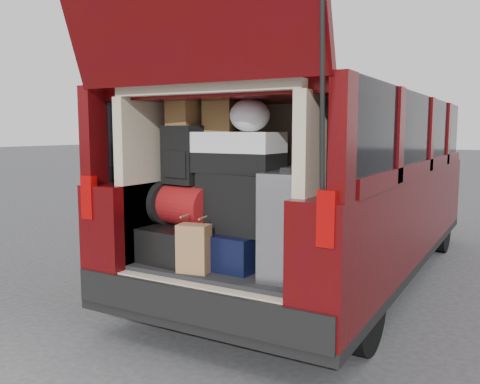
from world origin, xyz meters
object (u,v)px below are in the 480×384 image
object	(u,v)px
navy_hardshell	(238,248)
silver_roller	(290,225)
black_hardshell	(184,242)
backpack	(183,155)
red_duffel	(186,205)
kraft_bag	(194,248)
twotone_duffel	(236,152)
black_soft_case	(242,203)

from	to	relation	value
navy_hardshell	silver_roller	distance (m)	0.50
black_hardshell	backpack	distance (m)	0.63
backpack	red_duffel	bearing A→B (deg)	15.61
kraft_bag	twotone_duffel	size ratio (longest dim) A/B	0.51
backpack	twotone_duffel	size ratio (longest dim) A/B	0.67
silver_roller	kraft_bag	size ratio (longest dim) A/B	2.11
silver_roller	twotone_duffel	distance (m)	0.64
silver_roller	black_soft_case	bearing A→B (deg)	160.72
red_duffel	twotone_duffel	size ratio (longest dim) A/B	0.75
red_duffel	black_soft_case	world-z (taller)	black_soft_case
twotone_duffel	navy_hardshell	bearing A→B (deg)	-26.53
red_duffel	black_soft_case	distance (m)	0.45
navy_hardshell	backpack	xyz separation A→B (m)	(-0.43, -0.05, 0.63)
black_hardshell	silver_roller	bearing A→B (deg)	2.28
twotone_duffel	black_soft_case	bearing A→B (deg)	-14.70
black_hardshell	kraft_bag	xyz separation A→B (m)	(0.27, -0.27, 0.04)
silver_roller	red_duffel	xyz separation A→B (m)	(-0.84, 0.06, 0.06)
red_duffel	black_soft_case	xyz separation A→B (m)	(0.44, 0.04, 0.04)
twotone_duffel	backpack	bearing A→B (deg)	-171.09
black_hardshell	red_duffel	bearing A→B (deg)	24.50
red_duffel	backpack	distance (m)	0.36
black_hardshell	black_soft_case	size ratio (longest dim) A/B	1.08
silver_roller	kraft_bag	distance (m)	0.65
kraft_bag	red_duffel	size ratio (longest dim) A/B	0.68
navy_hardshell	black_soft_case	bearing A→B (deg)	-4.10
black_hardshell	silver_roller	xyz separation A→B (m)	(0.86, -0.05, 0.22)
navy_hardshell	black_soft_case	xyz separation A→B (m)	(0.03, -0.00, 0.32)
black_hardshell	backpack	world-z (taller)	backpack
black_hardshell	twotone_duffel	size ratio (longest dim) A/B	0.97
backpack	twotone_duffel	bearing A→B (deg)	18.01
navy_hardshell	red_duffel	xyz separation A→B (m)	(-0.41, -0.04, 0.28)
twotone_duffel	red_duffel	bearing A→B (deg)	-170.98
navy_hardshell	red_duffel	distance (m)	0.49
navy_hardshell	black_soft_case	world-z (taller)	black_soft_case
kraft_bag	black_hardshell	bearing A→B (deg)	125.44
silver_roller	kraft_bag	bearing A→B (deg)	-165.45
silver_roller	black_hardshell	bearing A→B (deg)	170.89
black_hardshell	twotone_duffel	distance (m)	0.77
black_hardshell	black_soft_case	distance (m)	0.56
red_duffel	black_hardshell	bearing A→B (deg)	-149.92
black_hardshell	kraft_bag	size ratio (longest dim) A/B	1.90
kraft_bag	twotone_duffel	distance (m)	0.71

